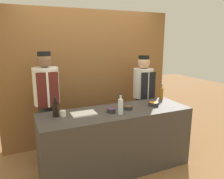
{
  "coord_description": "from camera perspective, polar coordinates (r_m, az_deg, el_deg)",
  "views": [
    {
      "loc": [
        -1.25,
        -2.66,
        1.89
      ],
      "look_at": [
        0.0,
        0.14,
        1.18
      ],
      "focal_mm": 35.0,
      "sensor_mm": 36.0,
      "label": 1
    }
  ],
  "objects": [
    {
      "name": "chef_right",
      "position": [
        4.06,
        8.04,
        -1.65
      ],
      "size": [
        0.36,
        0.36,
        1.61
      ],
      "color": "#28282D",
      "rests_on": "ground_plane"
    },
    {
      "name": "ground_plane",
      "position": [
        3.5,
        1.0,
        -19.74
      ],
      "size": [
        14.0,
        14.0,
        0.0
      ],
      "primitive_type": "plane",
      "color": "olive"
    },
    {
      "name": "sauce_bowl_purple",
      "position": [
        3.03,
        -0.23,
        -5.42
      ],
      "size": [
        0.12,
        0.12,
        0.06
      ],
      "color": "#2D2D2D",
      "rests_on": "counter"
    },
    {
      "name": "bottle_soy",
      "position": [
        2.95,
        -14.56,
        -4.92
      ],
      "size": [
        0.08,
        0.08,
        0.26
      ],
      "color": "black",
      "rests_on": "counter"
    },
    {
      "name": "cup_cream",
      "position": [
        2.94,
        -12.68,
        -6.12
      ],
      "size": [
        0.07,
        0.07,
        0.08
      ],
      "color": "silver",
      "rests_on": "counter"
    },
    {
      "name": "bottle_clear",
      "position": [
        2.94,
        2.24,
        -4.35
      ],
      "size": [
        0.07,
        0.07,
        0.29
      ],
      "color": "silver",
      "rests_on": "counter"
    },
    {
      "name": "sauce_bowl_orange",
      "position": [
        3.38,
        10.79,
        -3.68
      ],
      "size": [
        0.16,
        0.16,
        0.06
      ],
      "color": "#2D2D2D",
      "rests_on": "counter"
    },
    {
      "name": "counter",
      "position": [
        3.28,
        1.03,
        -13.08
      ],
      "size": [
        2.16,
        0.7,
        0.9
      ],
      "color": "#3D3833",
      "rests_on": "ground_plane"
    },
    {
      "name": "cutting_board",
      "position": [
        2.98,
        -7.43,
        -6.26
      ],
      "size": [
        0.33,
        0.21,
        0.02
      ],
      "color": "white",
      "rests_on": "counter"
    },
    {
      "name": "chef_left",
      "position": [
        3.48,
        -16.52,
        -3.6
      ],
      "size": [
        0.38,
        0.38,
        1.72
      ],
      "color": "#28282D",
      "rests_on": "ground_plane"
    },
    {
      "name": "cabinet_wall",
      "position": [
        4.08,
        -5.82,
        3.16
      ],
      "size": [
        3.15,
        0.18,
        2.4
      ],
      "color": "brown",
      "rests_on": "ground_plane"
    },
    {
      "name": "sauce_bowl_brown",
      "position": [
        3.16,
        4.23,
        -4.72
      ],
      "size": [
        0.13,
        0.13,
        0.05
      ],
      "color": "#2D2D2D",
      "rests_on": "counter"
    },
    {
      "name": "bottle_amber",
      "position": [
        3.78,
        12.76,
        -0.93
      ],
      "size": [
        0.06,
        0.06,
        0.26
      ],
      "color": "#9E661E",
      "rests_on": "counter"
    }
  ]
}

